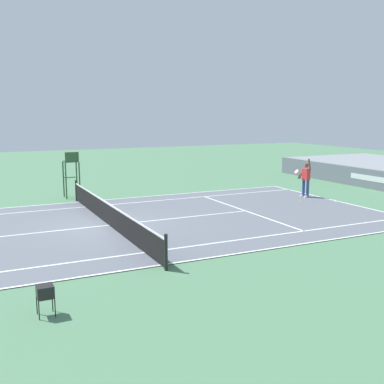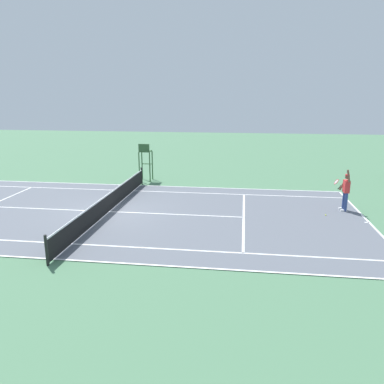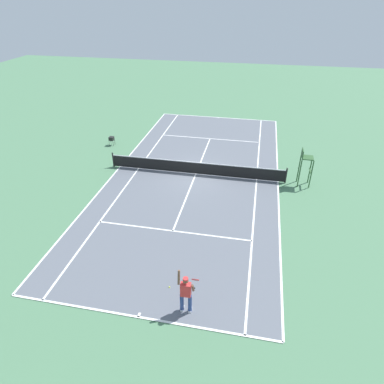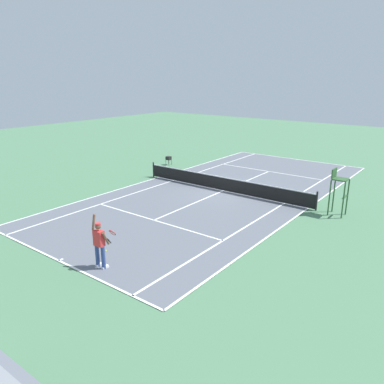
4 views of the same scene
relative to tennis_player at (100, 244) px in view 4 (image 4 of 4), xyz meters
The scene contains 7 objects.
ground_plane 11.40m from the tennis_player, 81.08° to the right, with size 80.00×80.00×0.00m, color #4C7A56.
court 11.40m from the tennis_player, 81.08° to the right, with size 11.08×23.88×0.03m.
net 11.37m from the tennis_player, 81.08° to the right, with size 11.98×0.10×1.07m.
tennis_player is the anchor object (origin of this frame).
tennis_ball 1.70m from the tennis_player, 47.04° to the right, with size 0.07×0.07×0.07m, color #D1E533.
umpire_chair 12.38m from the tennis_player, 114.91° to the right, with size 0.77×0.77×2.44m.
ball_hopper 17.49m from the tennis_player, 57.71° to the right, with size 0.36×0.36×0.70m.
Camera 4 is at (-12.31, 19.42, 6.95)m, focal length 35.53 mm.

